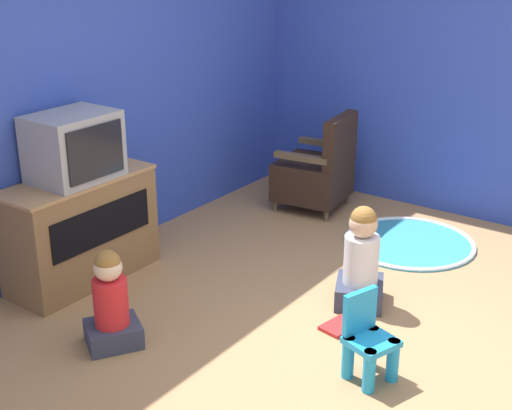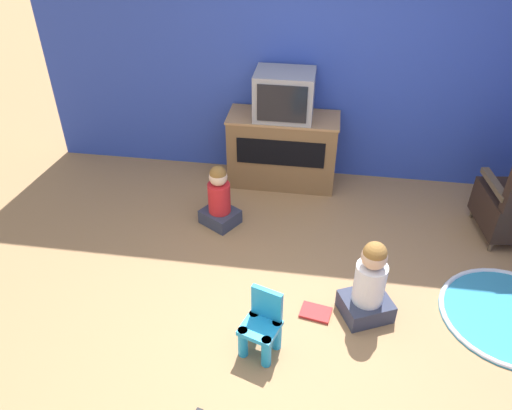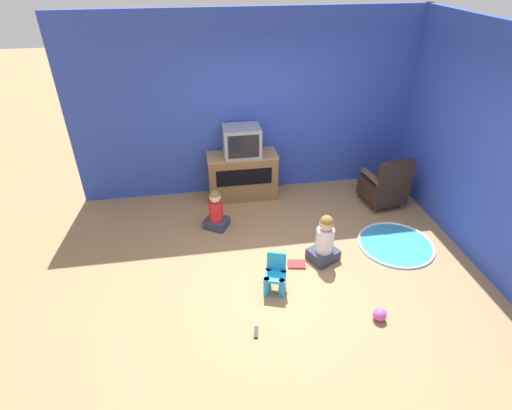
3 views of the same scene
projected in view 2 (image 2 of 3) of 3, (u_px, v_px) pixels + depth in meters
name	position (u px, v px, depth m)	size (l,w,h in m)	color
ground_plane	(313.00, 329.00, 3.69)	(30.00, 30.00, 0.00)	#9E754C
wall_back	(306.00, 41.00, 4.76)	(5.42, 0.12, 2.82)	#2D47B2
tv_cabinet	(283.00, 149.00, 5.12)	(1.11, 0.46, 0.76)	brown
television	(284.00, 95.00, 4.77)	(0.57, 0.44, 0.46)	#939399
yellow_kid_chair	(262.00, 328.00, 3.43)	(0.31, 0.30, 0.50)	#1E99DB
play_mat	(510.00, 316.00, 3.79)	(1.05, 1.05, 0.04)	teal
child_watching_left	(369.00, 285.00, 3.65)	(0.45, 0.43, 0.69)	#33384C
child_watching_center	(219.00, 199.00, 4.60)	(0.41, 0.40, 0.62)	#33384C
book	(316.00, 312.00, 3.81)	(0.26, 0.20, 0.02)	#B22323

